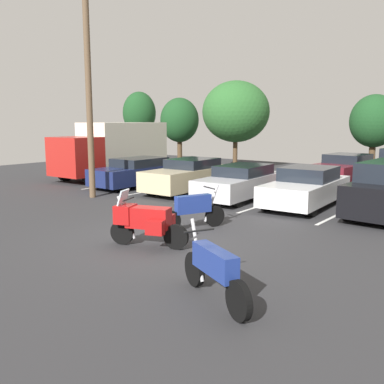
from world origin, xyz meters
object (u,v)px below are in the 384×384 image
(motorcycle_touring, at_px, (145,220))
(car_far_maroon, at_px, (345,170))
(car_champagne, at_px, (189,176))
(car_silver, at_px, (241,182))
(utility_pole, at_px, (88,83))
(motorcycle_second, at_px, (194,210))
(car_white, at_px, (307,187))
(car_navy, at_px, (137,172))
(motorcycle_third, at_px, (214,270))
(box_truck, at_px, (114,149))

(motorcycle_touring, xyz_separation_m, car_far_maroon, (0.33, 14.00, 0.06))
(motorcycle_touring, bearing_deg, car_champagne, 120.70)
(car_silver, xyz_separation_m, utility_pole, (-5.05, -3.52, 3.98))
(motorcycle_second, distance_m, utility_pole, 7.95)
(car_white, height_order, utility_pole, utility_pole)
(utility_pole, bearing_deg, car_champagne, 56.93)
(car_silver, bearing_deg, motorcycle_touring, -77.13)
(utility_pole, bearing_deg, motorcycle_second, -14.07)
(motorcycle_second, bearing_deg, car_champagne, 129.28)
(car_far_maroon, relative_size, utility_pole, 0.54)
(motorcycle_touring, bearing_deg, car_navy, 136.07)
(motorcycle_second, relative_size, utility_pole, 0.22)
(motorcycle_touring, bearing_deg, motorcycle_third, -27.05)
(car_champagne, relative_size, car_white, 0.99)
(car_navy, relative_size, utility_pole, 0.53)
(car_champagne, xyz_separation_m, car_silver, (2.72, -0.06, -0.05))
(car_navy, height_order, car_silver, same)
(motorcycle_touring, relative_size, car_champagne, 0.42)
(car_silver, bearing_deg, car_far_maroon, 73.26)
(car_champagne, bearing_deg, car_silver, -1.20)
(car_white, height_order, car_far_maroon, car_far_maroon)
(car_navy, bearing_deg, car_silver, 1.47)
(car_white, distance_m, utility_pole, 9.50)
(car_champagne, height_order, box_truck, box_truck)
(motorcycle_second, distance_m, car_white, 5.51)
(car_far_maroon, bearing_deg, car_champagne, -125.54)
(motorcycle_third, height_order, car_silver, car_silver)
(car_navy, distance_m, car_silver, 5.79)
(motorcycle_touring, xyz_separation_m, car_white, (1.06, 7.54, 0.02))
(motorcycle_touring, height_order, car_navy, motorcycle_touring)
(motorcycle_second, xyz_separation_m, car_silver, (-1.57, 5.18, 0.10))
(car_champagne, xyz_separation_m, box_truck, (-6.55, 1.45, 0.87))
(car_far_maroon, bearing_deg, car_white, -83.49)
(motorcycle_touring, height_order, car_champagne, car_champagne)
(motorcycle_third, xyz_separation_m, car_silver, (-5.01, 9.04, 0.10))
(car_silver, relative_size, car_far_maroon, 1.00)
(motorcycle_second, bearing_deg, box_truck, 148.32)
(car_navy, xyz_separation_m, car_white, (8.53, 0.35, 0.02))
(car_champagne, bearing_deg, motorcycle_third, -49.67)
(utility_pole, bearing_deg, car_silver, 34.93)
(utility_pole, bearing_deg, motorcycle_touring, -29.58)
(car_navy, height_order, utility_pole, utility_pole)
(motorcycle_third, bearing_deg, car_far_maroon, 100.83)
(car_far_maroon, bearing_deg, car_navy, -138.85)
(car_navy, height_order, car_far_maroon, car_far_maroon)
(motorcycle_touring, relative_size, car_navy, 0.43)
(motorcycle_second, relative_size, box_truck, 0.28)
(motorcycle_third, bearing_deg, utility_pole, 151.24)
(motorcycle_touring, relative_size, motorcycle_third, 0.95)
(car_champagne, distance_m, box_truck, 6.76)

